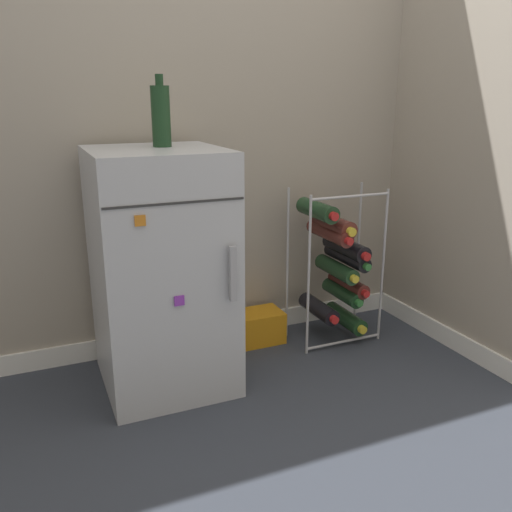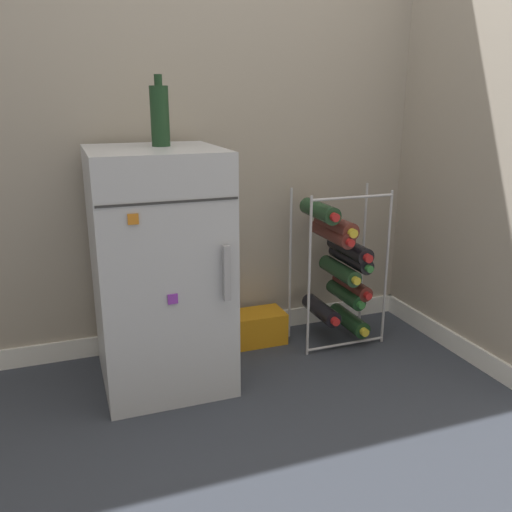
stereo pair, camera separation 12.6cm
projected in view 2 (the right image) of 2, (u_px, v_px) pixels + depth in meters
The scene contains 6 objects.
ground_plane at pixel (305, 390), 2.16m from camera, with size 14.00×14.00×0.00m, color #333842.
wall_back at pixel (251, 69), 2.38m from camera, with size 6.59×0.07×2.50m.
mini_fridge at pixel (160, 269), 2.13m from camera, with size 0.49×0.55×0.94m.
wine_rack at pixel (340, 265), 2.51m from camera, with size 0.40×0.33×0.73m.
soda_box at pixel (254, 328), 2.56m from camera, with size 0.29×0.16×0.15m.
fridge_top_bottle at pixel (160, 115), 2.03m from camera, with size 0.07×0.07×0.26m.
Camera 2 is at (-0.84, -1.74, 1.13)m, focal length 38.00 mm.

